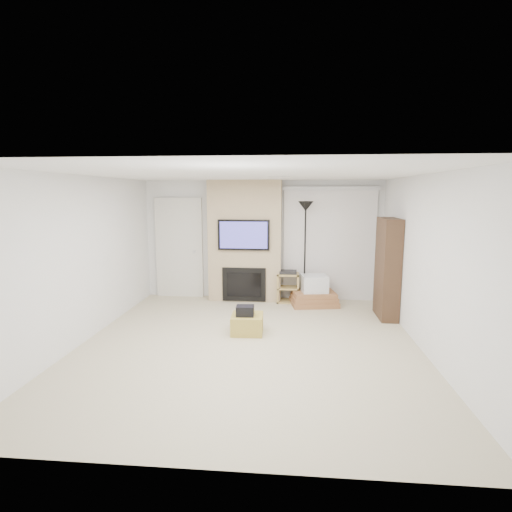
# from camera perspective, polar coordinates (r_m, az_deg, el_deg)

# --- Properties ---
(floor) EXTENTS (5.00, 5.50, 0.00)m
(floor) POSITION_cam_1_polar(r_m,az_deg,el_deg) (6.10, -1.03, -12.51)
(floor) COLOR beige
(floor) RESTS_ON ground
(ceiling) EXTENTS (5.00, 5.50, 0.00)m
(ceiling) POSITION_cam_1_polar(r_m,az_deg,el_deg) (5.68, -1.10, 11.64)
(ceiling) COLOR white
(ceiling) RESTS_ON wall_back
(wall_back) EXTENTS (5.00, 0.00, 2.50)m
(wall_back) POSITION_cam_1_polar(r_m,az_deg,el_deg) (8.48, 0.93, 2.30)
(wall_back) COLOR white
(wall_back) RESTS_ON ground
(wall_front) EXTENTS (5.00, 0.00, 2.50)m
(wall_front) POSITION_cam_1_polar(r_m,az_deg,el_deg) (3.12, -6.56, -9.50)
(wall_front) COLOR white
(wall_front) RESTS_ON ground
(wall_left) EXTENTS (0.00, 5.50, 2.50)m
(wall_left) POSITION_cam_1_polar(r_m,az_deg,el_deg) (6.52, -23.47, -0.46)
(wall_left) COLOR white
(wall_left) RESTS_ON ground
(wall_right) EXTENTS (0.00, 5.50, 2.50)m
(wall_right) POSITION_cam_1_polar(r_m,az_deg,el_deg) (6.03, 23.27, -1.16)
(wall_right) COLOR white
(wall_right) RESTS_ON ground
(hvac_vent) EXTENTS (0.35, 0.18, 0.01)m
(hvac_vent) POSITION_cam_1_polar(r_m,az_deg,el_deg) (6.45, 3.29, 11.28)
(hvac_vent) COLOR silver
(hvac_vent) RESTS_ON ceiling
(ottoman) EXTENTS (0.52, 0.52, 0.30)m
(ottoman) POSITION_cam_1_polar(r_m,az_deg,el_deg) (6.53, -1.26, -9.66)
(ottoman) COLOR #AB953D
(ottoman) RESTS_ON floor
(black_bag) EXTENTS (0.29, 0.23, 0.16)m
(black_bag) POSITION_cam_1_polar(r_m,az_deg,el_deg) (6.42, -1.57, -7.82)
(black_bag) COLOR black
(black_bag) RESTS_ON ottoman
(fireplace_wall) EXTENTS (1.50, 0.47, 2.50)m
(fireplace_wall) POSITION_cam_1_polar(r_m,az_deg,el_deg) (8.30, -1.59, 2.06)
(fireplace_wall) COLOR tan
(fireplace_wall) RESTS_ON floor
(entry_door) EXTENTS (1.02, 0.11, 2.14)m
(entry_door) POSITION_cam_1_polar(r_m,az_deg,el_deg) (8.78, -10.89, 1.08)
(entry_door) COLOR silver
(entry_door) RESTS_ON floor
(vertical_blinds) EXTENTS (1.98, 0.10, 2.37)m
(vertical_blinds) POSITION_cam_1_polar(r_m,az_deg,el_deg) (8.44, 10.44, 2.28)
(vertical_blinds) COLOR silver
(vertical_blinds) RESTS_ON floor
(floor_lamp) EXTENTS (0.31, 0.31, 2.08)m
(floor_lamp) POSITION_cam_1_polar(r_m,az_deg,el_deg) (8.08, 7.08, 4.65)
(floor_lamp) COLOR black
(floor_lamp) RESTS_ON floor
(av_stand) EXTENTS (0.45, 0.38, 0.66)m
(av_stand) POSITION_cam_1_polar(r_m,az_deg,el_deg) (8.30, 4.58, -4.22)
(av_stand) COLOR tan
(av_stand) RESTS_ON floor
(box_stack) EXTENTS (1.01, 0.83, 0.61)m
(box_stack) POSITION_cam_1_polar(r_m,az_deg,el_deg) (8.16, 8.28, -5.35)
(box_stack) COLOR #97633E
(box_stack) RESTS_ON floor
(bookshelf) EXTENTS (0.30, 0.80, 1.80)m
(bookshelf) POSITION_cam_1_polar(r_m,az_deg,el_deg) (7.54, 18.28, -1.69)
(bookshelf) COLOR #382518
(bookshelf) RESTS_ON floor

